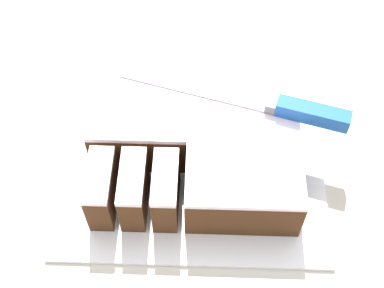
# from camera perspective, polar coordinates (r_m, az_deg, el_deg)

# --- Properties ---
(countertop) EXTENTS (1.40, 1.10, 0.91)m
(countertop) POSITION_cam_1_polar(r_m,az_deg,el_deg) (1.18, 0.61, -13.28)
(countertop) COLOR beige
(countertop) RESTS_ON ground_plane
(cake_board) EXTENTS (0.37, 0.32, 0.01)m
(cake_board) POSITION_cam_1_polar(r_m,az_deg,el_deg) (0.76, -0.00, -1.75)
(cake_board) COLOR white
(cake_board) RESTS_ON countertop
(cake) EXTENTS (0.28, 0.23, 0.08)m
(cake) POSITION_cam_1_polar(r_m,az_deg,el_deg) (0.73, 0.43, 0.28)
(cake) COLOR #472814
(cake) RESTS_ON cake_board
(knife) EXTENTS (0.31, 0.11, 0.02)m
(knife) POSITION_cam_1_polar(r_m,az_deg,el_deg) (0.71, 9.90, 3.79)
(knife) COLOR silver
(knife) RESTS_ON cake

